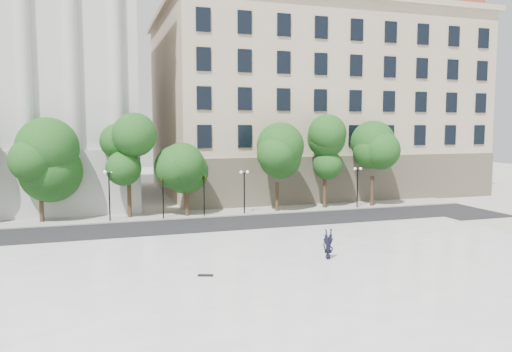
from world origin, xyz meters
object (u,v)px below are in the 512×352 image
Objects in this scene: traffic_light_west at (163,178)px; person_lying at (328,255)px; traffic_light_east at (204,176)px; skateboard at (206,275)px.

traffic_light_west reaches higher than person_lying.
traffic_light_west is at bearing 116.99° from person_lying.
traffic_light_east is (3.58, 0.00, -0.01)m from traffic_light_west.
person_lying is at bearing 27.48° from skateboard.
traffic_light_west reaches higher than traffic_light_east.
traffic_light_west is 2.43× the size of person_lying.
traffic_light_east is 18.10m from person_lying.
person_lying is at bearing -78.61° from traffic_light_east.
traffic_light_east is 19.25m from skateboard.
traffic_light_east reaches higher than skateboard.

